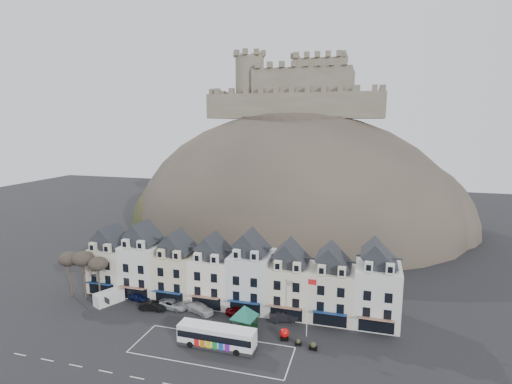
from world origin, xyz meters
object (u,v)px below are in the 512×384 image
red_buoy (284,334)px  white_van (109,297)px  bus_shelter (244,312)px  flagpole (308,303)px  car_charcoal (284,316)px  bus (217,336)px  car_maroon (239,312)px  car_silver (173,304)px  car_navy (140,297)px  car_white (200,308)px  car_black (153,306)px

red_buoy → white_van: bearing=174.5°
bus_shelter → flagpole: 9.43m
flagpole → car_charcoal: (-4.16, 3.63, -4.47)m
bus → car_maroon: size_ratio=2.47×
car_maroon → car_silver: bearing=100.0°
car_navy → white_van: bearing=124.7°
car_white → car_maroon: 6.73m
bus → car_silver: size_ratio=2.10×
car_navy → bus: bearing=-110.0°
bus → car_charcoal: bearing=53.6°
bus_shelter → flagpole: (9.11, 1.66, 1.80)m
bus → car_white: bus is taller
car_black → car_white: (7.84, 1.40, 0.02)m
bus_shelter → car_charcoal: size_ratio=1.48×
red_buoy → car_charcoal: (-1.12, 5.34, -0.10)m
car_charcoal → white_van: bearing=73.8°
flagpole → white_van: (-34.70, 1.36, -4.14)m
white_van → car_maroon: white_van is taller
red_buoy → flagpole: flagpole is taller
white_van → car_white: (16.49, 1.17, -0.34)m
car_silver → car_charcoal: bearing=-80.7°
red_buoy → car_navy: red_buoy is taller
flagpole → car_silver: 23.74m
bus_shelter → car_black: 17.38m
car_white → car_silver: bearing=110.7°
car_silver → car_maroon: (11.68, 0.40, 0.02)m
white_van → car_white: size_ratio=0.99×
red_buoy → car_maroon: 9.66m
flagpole → car_black: size_ratio=2.03×
white_van → car_charcoal: 30.62m
car_black → car_white: bearing=-86.0°
bus_shelter → car_silver: bus_shelter is taller
bus_shelter → red_buoy: size_ratio=4.06×
car_white → bus: bearing=-122.1°
car_navy → car_black: car_black is taller
car_maroon → car_navy: bearing=96.0°
car_black → car_white: 7.96m
car_black → car_navy: bearing=52.3°
red_buoy → car_white: 15.74m
bus → white_van: bus is taller
car_black → car_maroon: size_ratio=1.01×
bus_shelter → car_black: (-16.94, 2.79, -2.70)m
bus_shelter → car_silver: (-14.06, 4.24, -2.70)m
white_van → car_silver: (11.53, 1.23, -0.36)m
bus → car_silver: (-11.50, 8.88, -0.98)m
bus → white_van: (-23.03, 7.66, -0.62)m
white_van → car_silver: white_van is taller
bus → white_van: bearing=162.3°
white_van → car_black: (8.65, -0.23, -0.36)m
car_maroon → flagpole: bearing=-96.5°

